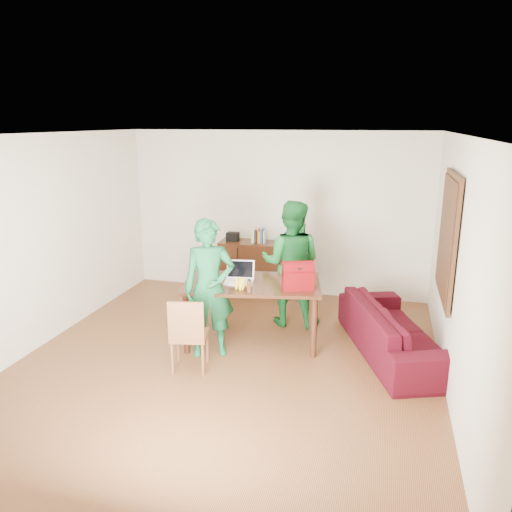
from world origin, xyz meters
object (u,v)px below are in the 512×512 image
(chair, at_px, (190,348))
(red_bag, at_px, (298,278))
(laptop, at_px, (239,279))
(bottle, at_px, (249,286))
(table, at_px, (252,290))
(person_far, at_px, (291,263))
(sofa, at_px, (394,330))
(person_near, at_px, (209,289))

(chair, bearing_deg, red_bag, 25.14)
(laptop, relative_size, bottle, 2.41)
(chair, xyz_separation_m, bottle, (0.57, 0.57, 0.64))
(table, xyz_separation_m, chair, (-0.50, -0.94, -0.45))
(chair, xyz_separation_m, laptop, (0.34, 0.89, 0.60))
(person_far, height_order, sofa, person_far)
(chair, height_order, person_near, person_near)
(person_far, bearing_deg, red_bag, 106.25)
(person_near, height_order, person_far, person_far)
(chair, height_order, bottle, bottle)
(table, xyz_separation_m, laptop, (-0.16, -0.06, 0.15))
(person_far, distance_m, sofa, 1.68)
(person_near, relative_size, laptop, 4.34)
(laptop, bearing_deg, person_far, 47.79)
(person_near, xyz_separation_m, red_bag, (1.03, 0.38, 0.10))
(table, relative_size, person_far, 1.06)
(laptop, bearing_deg, table, 10.96)
(bottle, height_order, sofa, bottle)
(red_bag, bearing_deg, person_far, 86.78)
(person_far, height_order, laptop, person_far)
(person_near, bearing_deg, person_far, 33.78)
(chair, distance_m, person_far, 1.99)
(red_bag, bearing_deg, laptop, 156.42)
(person_far, relative_size, sofa, 0.83)
(person_near, xyz_separation_m, bottle, (0.47, 0.12, 0.04))
(bottle, xyz_separation_m, red_bag, (0.55, 0.26, 0.06))
(laptop, bearing_deg, red_bag, -12.15)
(person_far, bearing_deg, laptop, 55.83)
(person_near, xyz_separation_m, person_far, (0.78, 1.22, 0.03))
(chair, bearing_deg, bottle, 33.71)
(chair, height_order, laptop, laptop)
(laptop, height_order, sofa, laptop)
(red_bag, bearing_deg, sofa, -9.57)
(bottle, bearing_deg, chair, -134.91)
(table, distance_m, chair, 1.16)
(laptop, bearing_deg, person_near, -127.82)
(table, relative_size, laptop, 4.79)
(table, bearing_deg, person_near, -140.49)
(person_near, distance_m, person_far, 1.45)
(person_far, distance_m, laptop, 0.95)
(person_far, bearing_deg, sofa, 156.36)
(chair, distance_m, red_bag, 1.56)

